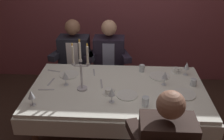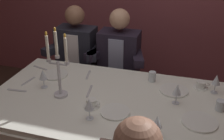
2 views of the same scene
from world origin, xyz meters
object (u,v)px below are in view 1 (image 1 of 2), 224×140
(water_tumbler_0, at_px, (142,68))
(wine_glass_4, at_px, (65,76))
(wine_glass_0, at_px, (187,66))
(dinner_plate_2, at_px, (69,75))
(dinner_plate_1, at_px, (127,95))
(water_tumbler_2, at_px, (194,82))
(coffee_cup_1, at_px, (109,92))
(wine_glass_2, at_px, (31,95))
(seated_diner_1, at_px, (109,55))
(dining_table, at_px, (118,96))
(seated_diner_0, at_px, (75,54))
(wine_glass_3, at_px, (165,75))
(wine_glass_5, at_px, (162,97))
(dinner_plate_3, at_px, (184,94))
(coffee_cup_0, at_px, (176,71))
(water_tumbler_1, at_px, (145,101))
(wine_glass_1, at_px, (112,92))
(dinner_plate_0, at_px, (159,76))
(candelabra, at_px, (81,70))

(water_tumbler_0, bearing_deg, wine_glass_4, -156.45)
(wine_glass_0, bearing_deg, dinner_plate_2, -176.30)
(dinner_plate_1, xyz_separation_m, water_tumbler_2, (0.73, 0.25, 0.03))
(water_tumbler_0, relative_size, coffee_cup_1, 0.67)
(wine_glass_2, distance_m, seated_diner_1, 1.44)
(wine_glass_2, bearing_deg, dining_table, 25.05)
(coffee_cup_1, bearing_deg, wine_glass_2, -161.33)
(seated_diner_0, bearing_deg, wine_glass_3, -34.50)
(dinner_plate_2, relative_size, water_tumbler_2, 2.86)
(wine_glass_0, xyz_separation_m, wine_glass_5, (-0.37, -0.69, 0.00))
(wine_glass_3, height_order, coffee_cup_1, wine_glass_3)
(dinner_plate_2, xyz_separation_m, dinner_plate_3, (1.28, -0.36, 0.00))
(coffee_cup_0, bearing_deg, wine_glass_0, -26.00)
(wine_glass_3, xyz_separation_m, coffee_cup_0, (0.18, 0.30, -0.09))
(water_tumbler_1, distance_m, coffee_cup_0, 0.83)
(wine_glass_1, height_order, seated_diner_1, seated_diner_1)
(dinner_plate_1, relative_size, coffee_cup_1, 1.65)
(wine_glass_1, distance_m, wine_glass_3, 0.68)
(wine_glass_0, height_order, coffee_cup_0, wine_glass_0)
(dining_table, bearing_deg, dinner_plate_0, 29.37)
(water_tumbler_0, distance_m, coffee_cup_0, 0.42)
(dining_table, height_order, wine_glass_0, wine_glass_0)
(dinner_plate_1, bearing_deg, wine_glass_5, -29.92)
(water_tumbler_1, bearing_deg, dinner_plate_1, 137.20)
(wine_glass_2, relative_size, wine_glass_5, 1.00)
(dinner_plate_3, height_order, wine_glass_1, wine_glass_1)
(water_tumbler_1, relative_size, coffee_cup_0, 0.72)
(dinner_plate_0, bearing_deg, seated_diner_0, 151.42)
(dining_table, relative_size, coffee_cup_1, 14.70)
(water_tumbler_0, xyz_separation_m, water_tumbler_2, (0.55, -0.31, -0.00))
(candelabra, distance_m, seated_diner_1, 1.00)
(candelabra, relative_size, dinner_plate_1, 2.63)
(dinner_plate_0, xyz_separation_m, wine_glass_1, (-0.53, -0.56, 0.11))
(wine_glass_5, height_order, coffee_cup_0, wine_glass_5)
(dinner_plate_1, relative_size, wine_glass_1, 1.33)
(seated_diner_1, bearing_deg, wine_glass_4, -116.17)
(coffee_cup_0, bearing_deg, wine_glass_2, -152.89)
(dinner_plate_3, bearing_deg, water_tumbler_0, 129.03)
(seated_diner_1, bearing_deg, coffee_cup_1, -86.49)
(dinner_plate_0, bearing_deg, wine_glass_3, -80.54)
(wine_glass_2, distance_m, seated_diner_0, 1.28)
(wine_glass_0, bearing_deg, dinner_plate_1, -144.17)
(dinner_plate_1, distance_m, seated_diner_0, 1.29)
(dining_table, xyz_separation_m, seated_diner_1, (-0.15, 0.89, 0.11))
(water_tumbler_0, bearing_deg, wine_glass_1, -115.82)
(coffee_cup_0, relative_size, seated_diner_1, 0.11)
(seated_diner_0, bearing_deg, water_tumbler_0, -27.90)
(wine_glass_1, xyz_separation_m, water_tumbler_1, (0.33, -0.04, -0.07))
(wine_glass_4, bearing_deg, dinner_plate_0, 13.23)
(candelabra, distance_m, wine_glass_5, 0.87)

